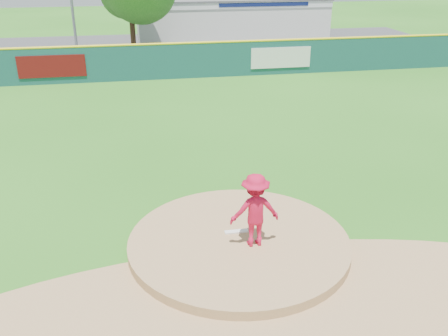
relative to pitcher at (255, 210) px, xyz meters
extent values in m
plane|color=#286B19|center=(-0.31, 0.30, -1.17)|extent=(120.00, 120.00, 0.00)
cylinder|color=#9E774C|center=(-0.31, 0.30, -1.17)|extent=(5.50, 5.50, 0.50)
cube|color=white|center=(-0.31, 0.60, -0.90)|extent=(0.60, 0.15, 0.04)
cylinder|color=#9E774C|center=(-0.31, -2.70, -1.17)|extent=(15.40, 15.40, 0.01)
cube|color=#38383A|center=(-0.31, 27.30, -1.16)|extent=(44.00, 16.00, 0.02)
imported|color=#BF1035|center=(0.00, 0.00, 0.00)|extent=(1.20, 0.70, 1.85)
imported|color=white|center=(-1.65, 20.93, -0.55)|extent=(4.48, 2.27, 1.21)
cube|color=silver|center=(5.69, 32.30, 0.43)|extent=(15.00, 8.00, 3.20)
cube|color=white|center=(5.69, 28.28, 1.83)|extent=(15.00, 0.06, 0.55)
cube|color=#0F194C|center=(7.69, 28.24, 1.83)|extent=(7.00, 0.03, 0.28)
cube|color=#5D0D0D|center=(-6.86, 18.22, -0.17)|extent=(3.60, 0.04, 1.20)
cube|color=silver|center=(6.09, 18.22, -0.17)|extent=(3.60, 0.04, 1.20)
cube|color=#154545|center=(-0.31, 18.30, -0.17)|extent=(40.00, 0.10, 2.00)
cylinder|color=yellow|center=(-0.31, 18.30, 0.83)|extent=(40.00, 0.14, 0.14)
cylinder|color=#382314|center=(-2.31, 25.30, 0.13)|extent=(0.36, 0.36, 2.60)
cylinder|color=#382314|center=(12.69, 36.30, -0.37)|extent=(0.40, 0.40, 1.60)
camera|label=1|loc=(-2.65, -10.09, 5.67)|focal=40.00mm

